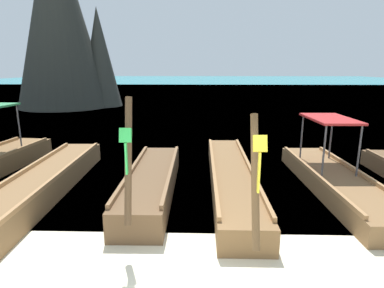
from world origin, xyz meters
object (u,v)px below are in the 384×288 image
object	(u,v)px
longtail_boat_green_ribbon	(152,182)
longtail_boat_blue_ribbon	(336,180)
longtail_boat_pink_ribbon	(43,184)
karst_rock	(62,16)
longtail_boat_yellow_ribbon	(231,177)

from	to	relation	value
longtail_boat_green_ribbon	longtail_boat_blue_ribbon	xyz separation A→B (m)	(4.89, 0.39, -0.02)
longtail_boat_pink_ribbon	karst_rock	xyz separation A→B (m)	(-7.06, 19.21, 6.92)
longtail_boat_yellow_ribbon	longtail_boat_blue_ribbon	distance (m)	2.79
longtail_boat_green_ribbon	longtail_boat_pink_ribbon	bearing A→B (deg)	-177.88
longtail_boat_yellow_ribbon	longtail_boat_green_ribbon	bearing A→B (deg)	-164.83
longtail_boat_pink_ribbon	longtail_boat_yellow_ribbon	bearing A→B (deg)	7.80
longtail_boat_green_ribbon	longtail_boat_blue_ribbon	distance (m)	4.91
longtail_boat_pink_ribbon	longtail_boat_yellow_ribbon	distance (m)	4.97
longtail_boat_yellow_ribbon	karst_rock	world-z (taller)	karst_rock
longtail_boat_green_ribbon	karst_rock	distance (m)	22.58
longtail_boat_pink_ribbon	karst_rock	size ratio (longest dim) A/B	0.48
longtail_boat_yellow_ribbon	longtail_boat_pink_ribbon	bearing A→B (deg)	-172.20
longtail_boat_yellow_ribbon	longtail_boat_blue_ribbon	size ratio (longest dim) A/B	1.23
longtail_boat_pink_ribbon	longtail_boat_yellow_ribbon	size ratio (longest dim) A/B	0.94
longtail_boat_pink_ribbon	longtail_boat_green_ribbon	distance (m)	2.82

